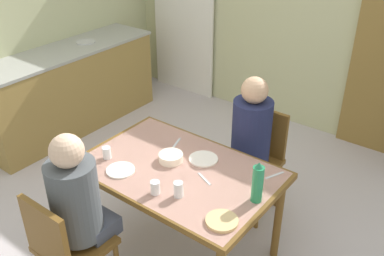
{
  "coord_description": "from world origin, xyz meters",
  "views": [
    {
      "loc": [
        1.89,
        -2.06,
        2.42
      ],
      "look_at": [
        0.36,
        -0.05,
        0.98
      ],
      "focal_mm": 40.39,
      "sensor_mm": 36.0,
      "label": 1
    }
  ],
  "objects_px": {
    "kitchen_counter": "(69,89)",
    "person_far_diner": "(251,132)",
    "serving_bowl_center": "(171,157)",
    "chair_near_diner": "(65,246)",
    "person_near_diner": "(77,198)",
    "dining_table": "(179,178)",
    "water_bottle_green_near": "(258,183)",
    "chair_far_diner": "(257,155)"
  },
  "relations": [
    {
      "from": "kitchen_counter",
      "to": "person_far_diner",
      "type": "xyz_separation_m",
      "value": [
        2.34,
        -0.12,
        0.33
      ]
    },
    {
      "from": "kitchen_counter",
      "to": "serving_bowl_center",
      "type": "bearing_deg",
      "value": -19.41
    },
    {
      "from": "chair_near_diner",
      "to": "person_near_diner",
      "type": "xyz_separation_m",
      "value": [
        -0.0,
        0.14,
        0.28
      ]
    },
    {
      "from": "kitchen_counter",
      "to": "serving_bowl_center",
      "type": "height_order",
      "value": "kitchen_counter"
    },
    {
      "from": "dining_table",
      "to": "person_near_diner",
      "type": "xyz_separation_m",
      "value": [
        -0.25,
        -0.66,
        0.12
      ]
    },
    {
      "from": "person_near_diner",
      "to": "water_bottle_green_near",
      "type": "xyz_separation_m",
      "value": [
        0.84,
        0.68,
        0.08
      ]
    },
    {
      "from": "chair_far_diner",
      "to": "person_far_diner",
      "type": "bearing_deg",
      "value": 90.0
    },
    {
      "from": "dining_table",
      "to": "chair_far_diner",
      "type": "relative_size",
      "value": 1.54
    },
    {
      "from": "chair_far_diner",
      "to": "serving_bowl_center",
      "type": "distance_m",
      "value": 0.84
    },
    {
      "from": "person_far_diner",
      "to": "serving_bowl_center",
      "type": "bearing_deg",
      "value": 65.73
    },
    {
      "from": "dining_table",
      "to": "serving_bowl_center",
      "type": "bearing_deg",
      "value": 156.94
    },
    {
      "from": "kitchen_counter",
      "to": "person_near_diner",
      "type": "height_order",
      "value": "person_near_diner"
    },
    {
      "from": "chair_near_diner",
      "to": "person_far_diner",
      "type": "height_order",
      "value": "person_far_diner"
    },
    {
      "from": "kitchen_counter",
      "to": "dining_table",
      "type": "xyz_separation_m",
      "value": [
        2.17,
        -0.77,
        0.21
      ]
    },
    {
      "from": "chair_near_diner",
      "to": "water_bottle_green_near",
      "type": "xyz_separation_m",
      "value": [
        0.84,
        0.82,
        0.37
      ]
    },
    {
      "from": "person_far_diner",
      "to": "water_bottle_green_near",
      "type": "height_order",
      "value": "person_far_diner"
    },
    {
      "from": "person_near_diner",
      "to": "person_far_diner",
      "type": "relative_size",
      "value": 1.0
    },
    {
      "from": "chair_far_diner",
      "to": "water_bottle_green_near",
      "type": "bearing_deg",
      "value": 118.3
    },
    {
      "from": "kitchen_counter",
      "to": "dining_table",
      "type": "distance_m",
      "value": 2.31
    },
    {
      "from": "kitchen_counter",
      "to": "water_bottle_green_near",
      "type": "bearing_deg",
      "value": -15.14
    },
    {
      "from": "chair_near_diner",
      "to": "chair_far_diner",
      "type": "bearing_deg",
      "value": 74.96
    },
    {
      "from": "chair_near_diner",
      "to": "chair_far_diner",
      "type": "height_order",
      "value": "same"
    },
    {
      "from": "person_near_diner",
      "to": "kitchen_counter",
      "type": "bearing_deg",
      "value": 143.28
    },
    {
      "from": "kitchen_counter",
      "to": "person_far_diner",
      "type": "relative_size",
      "value": 2.68
    },
    {
      "from": "chair_far_diner",
      "to": "person_far_diner",
      "type": "height_order",
      "value": "person_far_diner"
    },
    {
      "from": "chair_far_diner",
      "to": "water_bottle_green_near",
      "type": "distance_m",
      "value": 0.94
    },
    {
      "from": "person_far_diner",
      "to": "water_bottle_green_near",
      "type": "distance_m",
      "value": 0.76
    },
    {
      "from": "chair_near_diner",
      "to": "serving_bowl_center",
      "type": "distance_m",
      "value": 0.89
    },
    {
      "from": "dining_table",
      "to": "person_far_diner",
      "type": "bearing_deg",
      "value": 75.32
    },
    {
      "from": "chair_far_diner",
      "to": "person_near_diner",
      "type": "relative_size",
      "value": 1.13
    },
    {
      "from": "person_far_diner",
      "to": "person_near_diner",
      "type": "bearing_deg",
      "value": 72.02
    },
    {
      "from": "chair_near_diner",
      "to": "water_bottle_green_near",
      "type": "height_order",
      "value": "water_bottle_green_near"
    },
    {
      "from": "serving_bowl_center",
      "to": "dining_table",
      "type": "bearing_deg",
      "value": -23.06
    },
    {
      "from": "dining_table",
      "to": "chair_near_diner",
      "type": "relative_size",
      "value": 1.54
    },
    {
      "from": "kitchen_counter",
      "to": "chair_near_diner",
      "type": "xyz_separation_m",
      "value": [
        1.92,
        -1.56,
        0.05
      ]
    },
    {
      "from": "kitchen_counter",
      "to": "water_bottle_green_near",
      "type": "distance_m",
      "value": 2.88
    },
    {
      "from": "dining_table",
      "to": "water_bottle_green_near",
      "type": "relative_size",
      "value": 4.83
    },
    {
      "from": "kitchen_counter",
      "to": "chair_far_diner",
      "type": "bearing_deg",
      "value": 0.51
    },
    {
      "from": "person_far_diner",
      "to": "serving_bowl_center",
      "type": "xyz_separation_m",
      "value": [
        -0.28,
        -0.61,
        -0.02
      ]
    },
    {
      "from": "person_far_diner",
      "to": "water_bottle_green_near",
      "type": "bearing_deg",
      "value": 123.23
    },
    {
      "from": "kitchen_counter",
      "to": "chair_far_diner",
      "type": "distance_m",
      "value": 2.34
    },
    {
      "from": "chair_near_diner",
      "to": "person_near_diner",
      "type": "bearing_deg",
      "value": 90.0
    }
  ]
}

